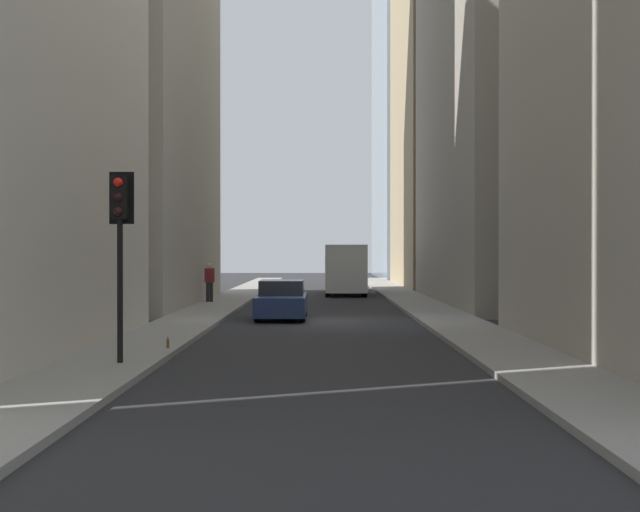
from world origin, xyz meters
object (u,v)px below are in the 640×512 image
pedestrian (210,280)px  sedan_navy (282,301)px  traffic_light_foreground (120,222)px  delivery_truck (345,269)px  discarded_bottle (168,344)px

pedestrian → sedan_navy: bearing=-155.7°
pedestrian → traffic_light_foreground: bearing=-177.4°
delivery_truck → sedan_navy: delivery_truck is taller
sedan_navy → delivery_truck: bearing=-9.2°
pedestrian → discarded_bottle: pedestrian is taller
traffic_light_foreground → pedestrian: (21.44, 0.98, -1.95)m
sedan_navy → traffic_light_foreground: (-13.17, 2.76, 2.42)m
pedestrian → discarded_bottle: (-18.80, -1.50, -0.88)m
delivery_truck → sedan_navy: 17.50m
traffic_light_foreground → pedestrian: traffic_light_foreground is taller
traffic_light_foreground → delivery_truck: bearing=-10.4°
traffic_light_foreground → discarded_bottle: 3.90m
traffic_light_foreground → pedestrian: 21.55m
discarded_bottle → delivery_truck: bearing=-10.3°
sedan_navy → pedestrian: 9.09m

